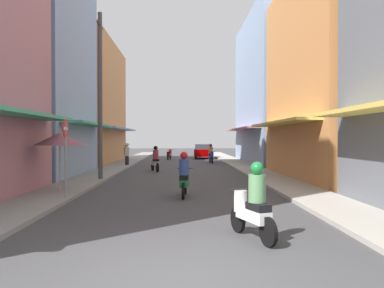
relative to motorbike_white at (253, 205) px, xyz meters
The scene contains 18 objects.
ground_plane 18.62m from the motorbike_white, 94.51° to the left, with size 109.15×109.15×0.00m, color #424244.
sidewalk_left 19.49m from the motorbike_white, 107.78° to the left, with size 1.88×57.61×0.12m, color gray.
sidewalk_right 18.80m from the motorbike_white, 80.75° to the left, with size 1.88×57.61×0.12m, color #ADA89E.
building_left_mid 18.29m from the motorbike_white, 125.83° to the left, with size 7.05×8.46×15.51m.
building_left_far 26.97m from the motorbike_white, 111.77° to the left, with size 7.05×12.89×9.82m.
building_right_mid 14.41m from the motorbike_white, 59.57° to the left, with size 7.05×10.68×10.14m.
building_right_far 26.30m from the motorbike_white, 74.34° to the left, with size 7.05×13.53×12.05m.
motorbike_white is the anchor object (origin of this frame).
motorbike_silver 16.84m from the motorbike_white, 100.47° to the left, with size 0.73×1.75×1.58m.
motorbike_red 30.10m from the motorbike_white, 94.94° to the left, with size 0.58×1.80×0.96m.
motorbike_green 6.02m from the motorbike_white, 102.83° to the left, with size 0.55×1.81×1.58m.
motorbike_blue 24.68m from the motorbike_white, 87.69° to the left, with size 0.55×1.81×1.58m.
parked_car 32.03m from the motorbike_white, 88.62° to the left, with size 2.01×4.20×1.45m.
pedestrian_midway 21.54m from the motorbike_white, 104.41° to the left, with size 0.44×0.44×1.73m.
pedestrian_foreground 25.12m from the motorbike_white, 103.66° to the left, with size 0.44×0.44×1.62m.
vendor_umbrella 8.99m from the motorbike_white, 131.28° to the left, with size 1.92×1.92×2.23m.
utility_pole 12.57m from the motorbike_white, 115.71° to the left, with size 0.20×1.20×7.95m.
street_sign_no_entry 7.21m from the motorbike_white, 136.25° to the left, with size 0.07×0.60×2.65m.
Camera 1 is at (0.03, -5.70, 2.04)m, focal length 37.29 mm.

